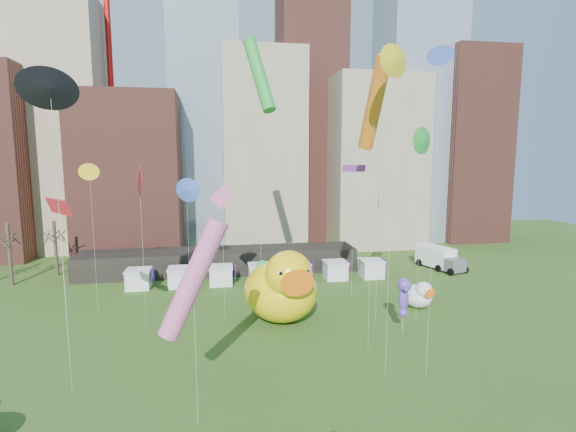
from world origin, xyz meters
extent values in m
cube|color=gray|center=(-30.00, 62.00, 21.00)|extent=(14.00, 12.00, 42.00)
cube|color=brown|center=(-18.00, 56.00, 13.00)|extent=(16.00, 14.00, 26.00)
cube|color=#8C9EB2|center=(-6.00, 64.00, 27.50)|extent=(12.00, 12.00, 55.00)
cube|color=gray|center=(4.00, 60.00, 17.00)|extent=(14.00, 14.00, 34.00)
cube|color=brown|center=(14.00, 66.00, 34.00)|extent=(12.00, 12.00, 68.00)
cube|color=gray|center=(24.00, 58.00, 15.00)|extent=(16.00, 14.00, 30.00)
cube|color=#8C9EB2|center=(34.00, 62.00, 24.00)|extent=(14.00, 12.00, 48.00)
cube|color=brown|center=(44.00, 60.00, 18.00)|extent=(12.00, 12.00, 36.00)
cylinder|color=red|center=(-22.00, 64.00, 38.00)|extent=(1.00, 1.00, 76.00)
cylinder|color=red|center=(30.00, 64.00, 38.00)|extent=(1.00, 1.00, 76.00)
cube|color=black|center=(-4.00, 42.00, 1.60)|extent=(38.00, 6.00, 3.20)
cube|color=white|center=(-14.00, 36.00, 1.10)|extent=(2.80, 2.80, 2.20)
cube|color=red|center=(-12.20, 36.00, 1.60)|extent=(0.08, 1.40, 1.60)
cube|color=white|center=(-9.00, 36.00, 1.10)|extent=(2.80, 2.80, 2.20)
cube|color=red|center=(-7.20, 36.00, 1.60)|extent=(0.08, 1.40, 1.60)
cube|color=white|center=(-4.00, 36.00, 1.10)|extent=(2.80, 2.80, 2.20)
cube|color=red|center=(-2.20, 36.00, 1.60)|extent=(0.08, 1.40, 1.60)
cube|color=white|center=(1.00, 36.00, 1.10)|extent=(2.80, 2.80, 2.20)
cube|color=red|center=(2.80, 36.00, 1.60)|extent=(0.08, 1.40, 1.60)
cube|color=white|center=(6.00, 36.00, 1.10)|extent=(2.80, 2.80, 2.20)
cube|color=red|center=(7.80, 36.00, 1.60)|extent=(0.08, 1.40, 1.60)
cube|color=white|center=(11.00, 36.00, 1.10)|extent=(2.80, 2.80, 2.20)
cube|color=red|center=(12.80, 36.00, 1.60)|extent=(0.08, 1.40, 1.60)
cube|color=white|center=(16.00, 36.00, 1.10)|extent=(2.80, 2.80, 2.20)
cube|color=red|center=(17.80, 36.00, 1.60)|extent=(0.08, 1.40, 1.60)
cylinder|color=#382B21|center=(-30.00, 40.00, 4.00)|extent=(0.44, 0.44, 8.00)
cylinder|color=#382B21|center=(-26.00, 44.00, 3.75)|extent=(0.44, 0.44, 7.50)
ellipsoid|color=yellow|center=(1.71, 22.98, 2.94)|extent=(8.25, 9.30, 5.88)
ellipsoid|color=yellow|center=(1.25, 26.20, 2.79)|extent=(2.15, 1.78, 2.38)
sphere|color=yellow|center=(2.09, 20.38, 5.31)|extent=(5.01, 5.01, 4.42)
cone|color=orange|center=(2.36, 18.52, 5.16)|extent=(2.69, 2.32, 2.43)
sphere|color=white|center=(1.06, 19.00, 5.90)|extent=(0.80, 0.80, 0.80)
sphere|color=white|center=(3.47, 19.35, 5.90)|extent=(0.80, 0.80, 0.80)
sphere|color=black|center=(1.12, 18.63, 5.90)|extent=(0.40, 0.40, 0.40)
sphere|color=black|center=(3.53, 18.98, 5.90)|extent=(0.40, 0.40, 0.40)
ellipsoid|color=white|center=(16.72, 24.05, 1.21)|extent=(3.58, 3.97, 2.42)
ellipsoid|color=white|center=(16.44, 25.36, 1.14)|extent=(0.91, 0.78, 0.98)
sphere|color=white|center=(16.95, 23.00, 2.18)|extent=(2.16, 2.16, 1.82)
cone|color=orange|center=(17.11, 22.24, 2.12)|extent=(1.15, 1.01, 1.00)
sphere|color=white|center=(16.57, 22.41, 2.42)|extent=(0.33, 0.33, 0.33)
sphere|color=white|center=(17.54, 22.62, 2.42)|extent=(0.33, 0.33, 0.33)
sphere|color=black|center=(16.60, 22.25, 2.42)|extent=(0.16, 0.16, 0.16)
sphere|color=black|center=(17.58, 22.47, 2.42)|extent=(0.16, 0.16, 0.16)
cylinder|color=silver|center=(0.03, 24.72, 1.81)|extent=(0.03, 0.03, 3.62)
ellipsoid|color=green|center=(0.03, 24.72, 3.62)|extent=(1.24, 1.13, 2.60)
sphere|color=green|center=(0.03, 24.57, 5.01)|extent=(1.69, 1.69, 1.33)
cone|color=green|center=(0.03, 23.98, 4.94)|extent=(0.71, 0.94, 0.46)
sphere|color=green|center=(0.03, 24.77, 2.13)|extent=(0.93, 0.93, 0.93)
cylinder|color=silver|center=(12.24, 17.72, 1.67)|extent=(0.03, 0.03, 3.33)
ellipsoid|color=#613DB9|center=(12.24, 17.72, 3.33)|extent=(1.10, 0.97, 2.40)
sphere|color=#613DB9|center=(12.24, 17.57, 4.62)|extent=(1.47, 1.47, 1.23)
cone|color=#613DB9|center=(12.24, 17.02, 4.56)|extent=(0.59, 0.84, 0.43)
sphere|color=#613DB9|center=(12.24, 17.77, 1.95)|extent=(0.86, 0.86, 0.86)
cube|color=white|center=(27.02, 39.32, 1.73)|extent=(4.17, 6.10, 2.78)
cube|color=#595960|center=(28.06, 35.91, 1.17)|extent=(3.03, 2.66, 1.78)
cylinder|color=black|center=(26.27, 37.00, 0.50)|extent=(0.56, 1.04, 1.00)
cylinder|color=black|center=(28.94, 37.81, 0.50)|extent=(0.56, 1.04, 1.00)
cylinder|color=black|center=(25.18, 40.63, 0.50)|extent=(0.56, 1.04, 1.00)
cylinder|color=black|center=(27.84, 41.43, 0.50)|extent=(0.56, 1.04, 1.00)
cylinder|color=silver|center=(-16.12, 16.86, 6.18)|extent=(0.02, 0.02, 12.35)
cube|color=red|center=(-16.12, 16.86, 12.35)|extent=(2.86, 3.50, 1.21)
cylinder|color=silver|center=(-5.78, 6.79, 4.57)|extent=(0.02, 0.02, 9.13)
cylinder|color=pink|center=(-5.78, 6.79, 9.13)|extent=(4.27, 1.54, 7.13)
cylinder|color=silver|center=(10.88, 21.00, 5.86)|extent=(0.02, 0.02, 11.73)
cube|color=black|center=(10.88, 21.00, 11.73)|extent=(0.56, 1.43, 1.52)
cylinder|color=silver|center=(-0.02, 24.96, 11.94)|extent=(0.02, 0.02, 23.87)
cylinder|color=green|center=(-0.02, 24.96, 23.87)|extent=(3.32, 4.42, 7.46)
cylinder|color=silver|center=(7.65, 10.49, 11.23)|extent=(0.02, 0.02, 22.45)
cone|color=yellow|center=(7.65, 10.49, 22.45)|extent=(1.94, 1.49, 2.19)
cylinder|color=silver|center=(10.58, 9.93, 11.37)|extent=(0.02, 0.02, 22.75)
cone|color=blue|center=(10.58, 9.93, 22.75)|extent=(0.93, 1.10, 1.28)
cylinder|color=silver|center=(7.92, 14.93, 10.07)|extent=(0.02, 0.02, 20.14)
cylinder|color=orange|center=(7.92, 14.93, 20.14)|extent=(1.54, 4.25, 7.10)
cylinder|color=silver|center=(10.45, 27.39, 7.42)|extent=(0.02, 0.02, 14.83)
cube|color=purple|center=(10.45, 27.39, 14.83)|extent=(2.50, 0.85, 0.77)
cylinder|color=silver|center=(-11.28, 23.58, 6.93)|extent=(0.02, 0.02, 13.86)
cube|color=red|center=(-11.28, 23.58, 13.86)|extent=(0.95, 2.97, 3.10)
cylinder|color=silver|center=(-3.79, 24.20, 6.11)|extent=(0.02, 0.02, 12.21)
cube|color=pink|center=(-3.79, 24.20, 12.21)|extent=(2.47, 0.14, 2.48)
cylinder|color=silver|center=(-14.46, 11.96, 10.16)|extent=(0.02, 0.02, 20.33)
cone|color=black|center=(-14.46, 11.96, 20.33)|extent=(2.12, 2.15, 2.68)
cylinder|color=silver|center=(15.03, 20.73, 8.79)|extent=(0.02, 0.02, 17.59)
cone|color=green|center=(15.03, 20.73, 17.59)|extent=(2.23, 1.92, 2.62)
cylinder|color=silver|center=(-16.74, 27.92, 7.29)|extent=(0.02, 0.02, 14.59)
cone|color=yellow|center=(-16.74, 27.92, 14.59)|extent=(1.62, 0.88, 1.68)
cylinder|color=silver|center=(-7.45, 29.32, 6.26)|extent=(0.02, 0.02, 12.53)
cone|color=blue|center=(-7.45, 29.32, 12.53)|extent=(2.02, 2.11, 2.60)
camera|label=1|loc=(-4.41, -17.93, 16.09)|focal=27.00mm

